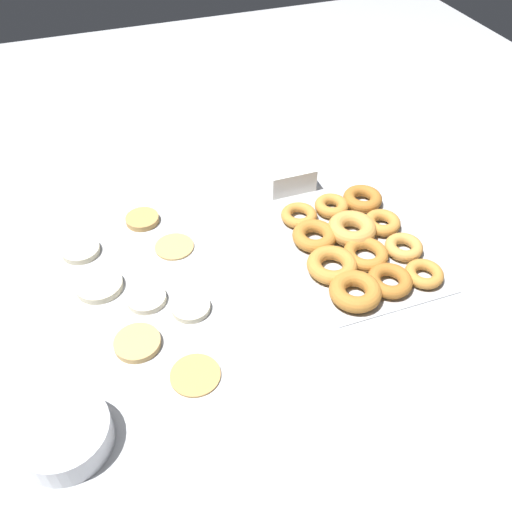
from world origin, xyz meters
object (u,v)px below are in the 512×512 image
Objects in this scene: pancake_6 at (146,298)px; pancake_7 at (174,246)px; pancake_1 at (137,343)px; batter_bowl at (65,435)px; pancake_0 at (191,307)px; pancake_5 at (142,219)px; pancake_3 at (99,285)px; container_stack at (284,170)px; donut_tray at (356,245)px; pancake_2 at (195,374)px; pancake_4 at (81,250)px.

pancake_6 reaches higher than pancake_7.
pancake_1 is 0.58× the size of batter_bowl.
pancake_0 is 0.32m from pancake_5.
container_stack reaches higher than pancake_3.
donut_tray is 2.57× the size of batter_bowl.
donut_tray is (0.21, -0.44, 0.01)m from pancake_2.
pancake_2 is at bearing -140.57° from pancake_1.
pancake_0 is 0.20m from pancake_7.
container_stack is at bearing -83.27° from pancake_5.
container_stack is at bearing -54.80° from pancake_6.
donut_tray reaches higher than pancake_1.
pancake_1 reaches higher than pancake_2.
pancake_3 is at bearing -16.21° from batter_bowl.
pancake_5 is 0.54× the size of container_stack.
pancake_1 and pancake_6 have the same top height.
pancake_0 is at bearing -65.88° from pancake_1.
donut_tray reaches higher than pancake_0.
batter_bowl is (-0.35, 0.10, 0.02)m from pancake_3.
pancake_4 is (0.25, 0.20, 0.00)m from pancake_0.
donut_tray is at bearing -91.03° from pancake_6.
pancake_2 is 0.49m from donut_tray.
pancake_6 is 0.92× the size of pancake_7.
pancake_6 is (0.11, -0.04, 0.00)m from pancake_1.
pancake_3 is at bearing 25.42° from pancake_2.
pancake_1 is at bearing 39.43° from pancake_2.
pancake_2 is 0.94× the size of pancake_3.
pancake_5 is at bearing 96.73° from container_stack.
pancake_1 is at bearing 131.24° from container_stack.
pancake_7 is at bearing -27.91° from pancake_1.
pancake_5 is at bearing -12.44° from pancake_1.
container_stack reaches higher than batter_bowl.
pancake_3 is at bearing 111.37° from pancake_7.
container_stack reaches higher than pancake_4.
pancake_4 is 0.48m from batter_bowl.
pancake_4 and pancake_5 have the same top height.
pancake_0 is at bearing 176.61° from pancake_7.
pancake_0 and pancake_6 have the same top height.
pancake_6 is at bearing -19.98° from pancake_1.
pancake_2 is at bearing -154.58° from pancake_3.
pancake_3 is at bearing 53.52° from pancake_0.
pancake_6 is (0.06, 0.08, 0.00)m from pancake_0.
container_stack reaches higher than pancake_5.
pancake_1 is at bearing 167.56° from pancake_5.
batter_bowl reaches higher than donut_tray.
pancake_2 is 1.18× the size of pancake_5.
pancake_7 is 0.42m from donut_tray.
pancake_7 is at bearing -7.25° from pancake_2.
batter_bowl is (-0.27, 0.19, 0.02)m from pancake_6.
pancake_5 is 0.51× the size of batter_bowl.
pancake_6 is 0.53× the size of batter_bowl.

